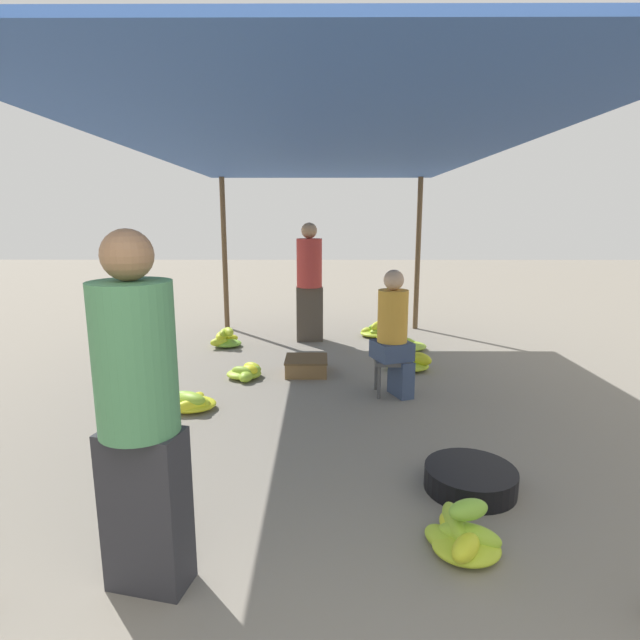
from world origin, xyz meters
name	(u,v)px	position (x,y,z in m)	size (l,w,h in m)	color
canopy_post_back_left	(225,255)	(-1.53, 6.31, 1.19)	(0.08, 0.08, 2.39)	brown
canopy_post_back_right	(418,255)	(1.53, 6.31, 1.19)	(0.08, 0.08, 2.39)	brown
canopy_tarp	(320,149)	(0.00, 3.31, 2.41)	(3.47, 6.41, 0.04)	#33569E
vendor_foreground	(139,412)	(-0.82, 0.51, 0.89)	(0.44, 0.44, 1.72)	#2D2D33
stool	(391,366)	(0.72, 3.21, 0.30)	(0.34, 0.34, 0.37)	#4C4C4C
vendor_seated	(394,332)	(0.74, 3.20, 0.66)	(0.44, 0.44, 1.27)	#384766
basin_black	(470,479)	(1.00, 1.38, 0.08)	(0.60, 0.60, 0.15)	black
banana_pile_left_0	(192,402)	(-1.20, 2.78, 0.07)	(0.46, 0.53, 0.18)	#9FC430
banana_pile_left_1	(246,372)	(-0.83, 3.71, 0.07)	(0.42, 0.49, 0.16)	yellow
banana_pile_left_2	(226,339)	(-1.32, 5.12, 0.11)	(0.43, 0.50, 0.28)	#CDD628
banana_pile_right_0	(403,345)	(1.13, 4.98, 0.06)	(0.61, 0.60, 0.17)	#AFCA2D
banana_pile_right_1	(408,364)	(1.04, 4.05, 0.07)	(0.58, 0.53, 0.21)	#89BB34
banana_pile_right_2	(461,536)	(0.77, 0.76, 0.09)	(0.44, 0.52, 0.30)	#7EB736
banana_pile_right_3	(377,331)	(0.86, 5.73, 0.08)	(0.53, 0.58, 0.23)	#7FB735
crate_near	(306,366)	(-0.16, 3.90, 0.09)	(0.49, 0.49, 0.19)	brown
shopper_walking_mid	(309,281)	(-0.17, 5.48, 0.89)	(0.39, 0.39, 1.71)	#4C4238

